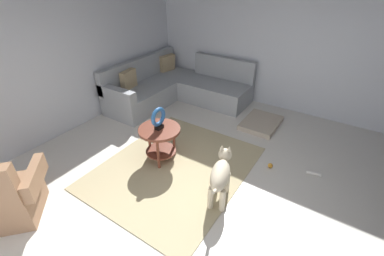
# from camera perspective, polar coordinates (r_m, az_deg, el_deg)

# --- Properties ---
(ground_plane) EXTENTS (6.00, 6.00, 0.10)m
(ground_plane) POSITION_cam_1_polar(r_m,az_deg,el_deg) (3.46, 4.39, -14.73)
(ground_plane) COLOR silver
(wall_back) EXTENTS (6.00, 0.12, 2.70)m
(wall_back) POSITION_cam_1_polar(r_m,az_deg,el_deg) (4.69, -29.03, 14.25)
(wall_back) COLOR silver
(wall_back) RESTS_ON ground_plane
(wall_right) EXTENTS (0.12, 6.00, 2.70)m
(wall_right) POSITION_cam_1_polar(r_m,az_deg,el_deg) (5.30, 21.62, 17.59)
(wall_right) COLOR silver
(wall_right) RESTS_ON ground_plane
(area_rug) EXTENTS (2.30, 1.90, 0.01)m
(area_rug) POSITION_cam_1_polar(r_m,az_deg,el_deg) (3.79, -3.79, -8.59)
(area_rug) COLOR tan
(area_rug) RESTS_ON ground_plane
(sectional_couch) EXTENTS (2.20, 2.25, 0.88)m
(sectional_couch) POSITION_cam_1_polar(r_m,az_deg,el_deg) (5.60, -3.64, 8.84)
(sectional_couch) COLOR #9EA3A8
(sectional_couch) RESTS_ON ground_plane
(armchair) EXTENTS (0.99, 0.99, 0.88)m
(armchair) POSITION_cam_1_polar(r_m,az_deg,el_deg) (3.57, -36.18, -12.36)
(armchair) COLOR #936B4C
(armchair) RESTS_ON ground_plane
(side_table) EXTENTS (0.60, 0.60, 0.54)m
(side_table) POSITION_cam_1_polar(r_m,az_deg,el_deg) (3.73, -7.13, -1.71)
(side_table) COLOR brown
(side_table) RESTS_ON ground_plane
(torus_sculpture) EXTENTS (0.28, 0.08, 0.33)m
(torus_sculpture) POSITION_cam_1_polar(r_m,az_deg,el_deg) (3.58, -7.43, 2.24)
(torus_sculpture) COLOR black
(torus_sculpture) RESTS_ON side_table
(dog_bed_mat) EXTENTS (0.80, 0.60, 0.09)m
(dog_bed_mat) POSITION_cam_1_polar(r_m,az_deg,el_deg) (4.91, 15.02, 1.09)
(dog_bed_mat) COLOR #B2A38E
(dog_bed_mat) RESTS_ON ground_plane
(dog) EXTENTS (0.83, 0.36, 0.63)m
(dog) POSITION_cam_1_polar(r_m,az_deg,el_deg) (3.13, 6.37, -10.10)
(dog) COLOR beige
(dog) RESTS_ON ground_plane
(dog_toy_ball) EXTENTS (0.07, 0.07, 0.07)m
(dog_toy_ball) POSITION_cam_1_polar(r_m,az_deg,el_deg) (3.93, 16.94, -7.96)
(dog_toy_ball) COLOR orange
(dog_toy_ball) RESTS_ON ground_plane
(dog_toy_rope) EXTENTS (0.09, 0.20, 0.05)m
(dog_toy_rope) POSITION_cam_1_polar(r_m,az_deg,el_deg) (4.03, 25.34, -9.06)
(dog_toy_rope) COLOR silver
(dog_toy_rope) RESTS_ON ground_plane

